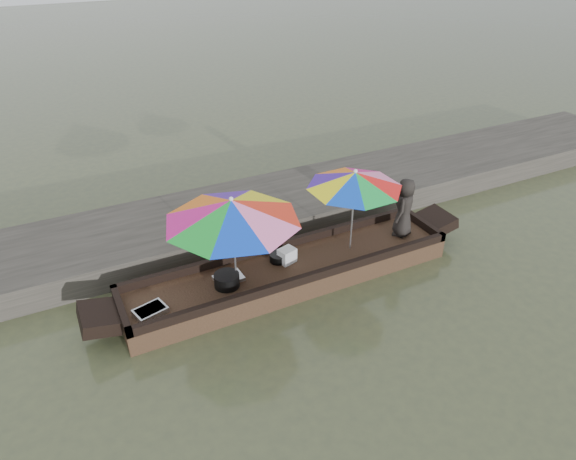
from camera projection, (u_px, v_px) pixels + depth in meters
name	position (u px, v px, depth m)	size (l,w,h in m)	color
water	(291.00, 281.00, 9.02)	(80.00, 80.00, 0.00)	#3F452E
dock	(242.00, 214.00, 10.57)	(22.00, 2.20, 0.50)	#2D2B26
boat_hull	(291.00, 273.00, 8.93)	(5.82, 1.20, 0.35)	black
cooking_pot	(227.00, 280.00, 8.28)	(0.41, 0.41, 0.22)	black
tray_crayfish	(150.00, 311.00, 7.72)	(0.47, 0.32, 0.09)	silver
tray_scallop	(229.00, 278.00, 8.46)	(0.47, 0.32, 0.06)	silver
charcoal_grill	(278.00, 258.00, 8.91)	(0.30, 0.30, 0.14)	black
supply_bag	(287.00, 256.00, 8.86)	(0.28, 0.22, 0.26)	silver
vendor	(404.00, 207.00, 9.43)	(0.56, 0.37, 1.14)	black
umbrella_bow	(234.00, 241.00, 8.05)	(2.16, 2.16, 1.55)	#FFEE14
umbrella_stern	(353.00, 210.00, 8.91)	(1.65, 1.65, 1.55)	#E51481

